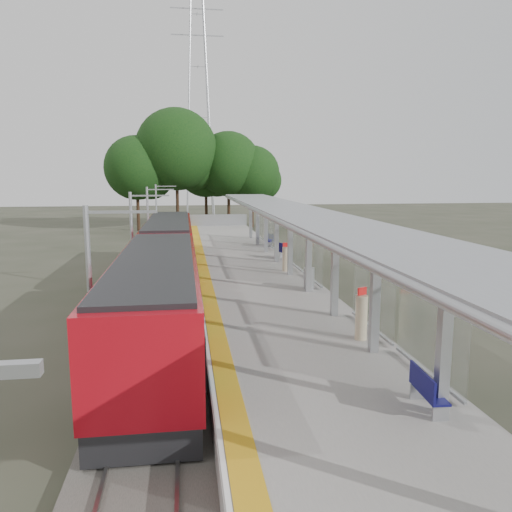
{
  "coord_description": "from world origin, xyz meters",
  "views": [
    {
      "loc": [
        -3.52,
        -7.7,
        6.23
      ],
      "look_at": [
        -0.07,
        16.41,
        2.3
      ],
      "focal_mm": 35.0,
      "sensor_mm": 36.0,
      "label": 1
    }
  ],
  "objects_px": {
    "train": "(165,265)",
    "info_pillar_far": "(286,259)",
    "bench_mid": "(283,250)",
    "bench_far": "(268,240)",
    "info_pillar_near": "(361,317)",
    "litter_bin": "(309,278)",
    "bench_near": "(426,389)"
  },
  "relations": [
    {
      "from": "bench_near",
      "to": "info_pillar_near",
      "type": "height_order",
      "value": "info_pillar_near"
    },
    {
      "from": "info_pillar_near",
      "to": "info_pillar_far",
      "type": "relative_size",
      "value": 1.08
    },
    {
      "from": "train",
      "to": "bench_mid",
      "type": "relative_size",
      "value": 17.84
    },
    {
      "from": "train",
      "to": "litter_bin",
      "type": "relative_size",
      "value": 27.45
    },
    {
      "from": "litter_bin",
      "to": "bench_mid",
      "type": "bearing_deg",
      "value": 86.98
    },
    {
      "from": "bench_mid",
      "to": "bench_near",
      "type": "bearing_deg",
      "value": -112.75
    },
    {
      "from": "train",
      "to": "bench_mid",
      "type": "xyz_separation_m",
      "value": [
        7.11,
        7.28,
        -0.52
      ]
    },
    {
      "from": "info_pillar_far",
      "to": "train",
      "type": "bearing_deg",
      "value": -153.88
    },
    {
      "from": "bench_near",
      "to": "litter_bin",
      "type": "distance_m",
      "value": 12.24
    },
    {
      "from": "bench_mid",
      "to": "info_pillar_far",
      "type": "height_order",
      "value": "info_pillar_far"
    },
    {
      "from": "train",
      "to": "info_pillar_near",
      "type": "xyz_separation_m",
      "value": [
        6.53,
        -8.66,
        -0.31
      ]
    },
    {
      "from": "bench_far",
      "to": "litter_bin",
      "type": "height_order",
      "value": "litter_bin"
    },
    {
      "from": "bench_mid",
      "to": "bench_far",
      "type": "xyz_separation_m",
      "value": [
        0.01,
        5.85,
        -0.05
      ]
    },
    {
      "from": "bench_far",
      "to": "info_pillar_far",
      "type": "distance_m",
      "value": 10.04
    },
    {
      "from": "info_pillar_near",
      "to": "info_pillar_far",
      "type": "distance_m",
      "value": 11.78
    },
    {
      "from": "info_pillar_far",
      "to": "litter_bin",
      "type": "height_order",
      "value": "info_pillar_far"
    },
    {
      "from": "bench_near",
      "to": "info_pillar_near",
      "type": "bearing_deg",
      "value": 90.78
    },
    {
      "from": "train",
      "to": "bench_near",
      "type": "height_order",
      "value": "train"
    },
    {
      "from": "info_pillar_near",
      "to": "train",
      "type": "bearing_deg",
      "value": 102.81
    },
    {
      "from": "bench_near",
      "to": "litter_bin",
      "type": "bearing_deg",
      "value": 92.0
    },
    {
      "from": "bench_mid",
      "to": "litter_bin",
      "type": "bearing_deg",
      "value": -113.43
    },
    {
      "from": "info_pillar_near",
      "to": "bench_far",
      "type": "bearing_deg",
      "value": 64.25
    },
    {
      "from": "bench_far",
      "to": "info_pillar_far",
      "type": "bearing_deg",
      "value": -77.9
    },
    {
      "from": "bench_far",
      "to": "bench_mid",
      "type": "bearing_deg",
      "value": -74.14
    },
    {
      "from": "bench_mid",
      "to": "info_pillar_far",
      "type": "relative_size",
      "value": 0.97
    },
    {
      "from": "bench_near",
      "to": "info_pillar_near",
      "type": "xyz_separation_m",
      "value": [
        0.26,
        4.93,
        0.26
      ]
    },
    {
      "from": "train",
      "to": "info_pillar_far",
      "type": "bearing_deg",
      "value": 25.83
    },
    {
      "from": "bench_far",
      "to": "info_pillar_far",
      "type": "xyz_separation_m",
      "value": [
        -0.67,
        -10.02,
        0.21
      ]
    },
    {
      "from": "bench_far",
      "to": "bench_near",
      "type": "bearing_deg",
      "value": -75.9
    },
    {
      "from": "bench_far",
      "to": "train",
      "type": "bearing_deg",
      "value": -102.51
    },
    {
      "from": "bench_near",
      "to": "litter_bin",
      "type": "relative_size",
      "value": 1.37
    },
    {
      "from": "bench_far",
      "to": "info_pillar_near",
      "type": "bearing_deg",
      "value": -75.62
    }
  ]
}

